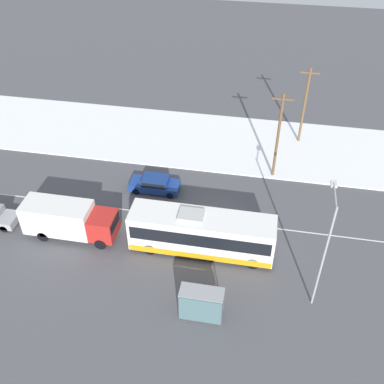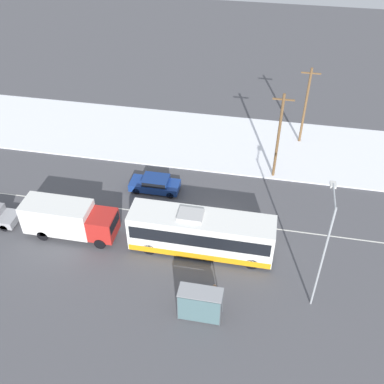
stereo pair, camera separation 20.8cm
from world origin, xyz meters
TOP-DOWN VIEW (x-y plane):
  - ground_plane at (0.00, 0.00)m, footprint 120.00×120.00m
  - snow_lot at (0.00, 11.73)m, footprint 80.00×10.44m
  - lane_marking_center at (0.00, 0.00)m, footprint 60.00×0.12m
  - city_bus at (-0.76, -3.30)m, footprint 10.61×2.57m
  - box_truck at (-11.05, -3.58)m, footprint 7.15×2.30m
  - sedan_car at (-5.93, 2.97)m, footprint 4.31×1.80m
  - pedestrian_at_stop at (0.94, -7.93)m, footprint 0.63×0.28m
  - bus_shelter at (0.22, -9.44)m, footprint 2.80×1.20m
  - streetlamp at (7.33, -6.31)m, footprint 0.36×2.77m
  - utility_pole_roadside at (4.11, 7.03)m, footprint 1.80×0.24m
  - utility_pole_snowlot at (6.42, 13.36)m, footprint 1.80×0.24m

SIDE VIEW (x-z plane):
  - ground_plane at x=0.00m, z-range 0.00..0.00m
  - lane_marking_center at x=0.00m, z-range 0.00..0.00m
  - snow_lot at x=0.00m, z-range 0.00..0.12m
  - sedan_car at x=-5.93m, z-range 0.07..1.45m
  - pedestrian_at_stop at x=0.94m, z-range 0.20..1.93m
  - box_truck at x=-11.05m, z-range 0.16..3.08m
  - bus_shelter at x=0.22m, z-range 0.47..2.87m
  - city_bus at x=-0.76m, z-range -0.04..3.43m
  - utility_pole_snowlot at x=6.42m, z-range 0.19..8.09m
  - utility_pole_roadside at x=4.11m, z-range 0.19..8.42m
  - streetlamp at x=7.33m, z-range 1.04..9.53m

